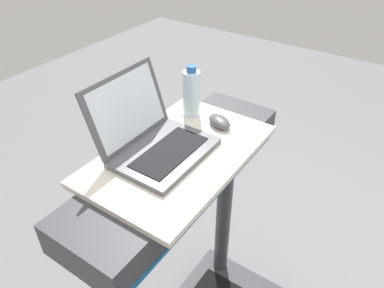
% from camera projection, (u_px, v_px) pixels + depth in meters
% --- Properties ---
extents(desk_board, '(0.62, 0.39, 0.02)m').
position_uv_depth(desk_board, '(179.00, 154.00, 1.19)').
color(desk_board, beige).
rests_on(desk_board, treadmill_base).
extents(laptop, '(0.31, 0.30, 0.23)m').
position_uv_depth(laptop, '(153.00, 138.00, 1.16)').
color(laptop, '#515459').
rests_on(laptop, desk_board).
extents(computer_mouse, '(0.10, 0.12, 0.03)m').
position_uv_depth(computer_mouse, '(220.00, 122.00, 1.30)').
color(computer_mouse, '#4C4C51').
rests_on(computer_mouse, desk_board).
extents(water_bottle, '(0.06, 0.06, 0.19)m').
position_uv_depth(water_bottle, '(191.00, 93.00, 1.32)').
color(water_bottle, silver).
rests_on(water_bottle, desk_board).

